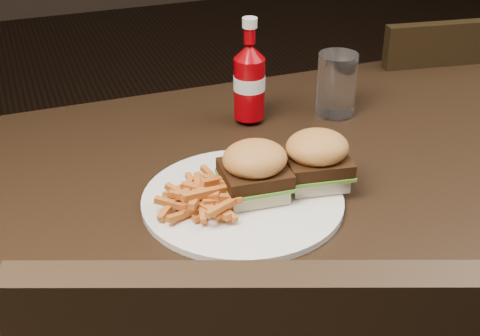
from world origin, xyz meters
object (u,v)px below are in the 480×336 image
object	(u,v)px
chair_far	(411,159)
tumbler	(337,84)
dining_table	(292,204)
ketchup_bottle	(249,88)
plate	(243,200)

from	to	relation	value
chair_far	tumbler	bearing A→B (deg)	45.30
chair_far	tumbler	distance (m)	0.62
dining_table	ketchup_bottle	world-z (taller)	ketchup_bottle
chair_far	ketchup_bottle	world-z (taller)	ketchup_bottle
chair_far	ketchup_bottle	xyz separation A→B (m)	(-0.54, -0.27, 0.38)
plate	ketchup_bottle	world-z (taller)	ketchup_bottle
plate	tumbler	world-z (taller)	tumbler
dining_table	tumbler	size ratio (longest dim) A/B	11.49
dining_table	tumbler	xyz separation A→B (m)	(0.17, 0.21, 0.08)
ketchup_bottle	tumbler	size ratio (longest dim) A/B	0.98
dining_table	ketchup_bottle	bearing A→B (deg)	83.95
plate	ketchup_bottle	bearing A→B (deg)	66.86
dining_table	ketchup_bottle	xyz separation A→B (m)	(0.02, 0.23, 0.08)
ketchup_bottle	tumbler	bearing A→B (deg)	-8.56
plate	tumbler	xyz separation A→B (m)	(0.25, 0.21, 0.05)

